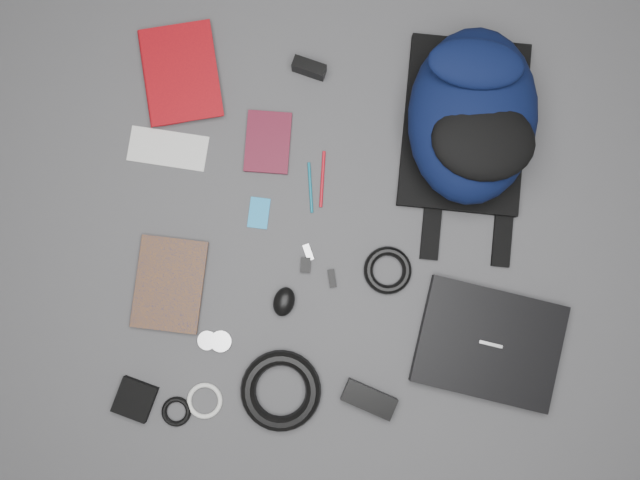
{
  "coord_description": "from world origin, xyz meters",
  "views": [
    {
      "loc": [
        -0.0,
        -0.11,
        1.63
      ],
      "look_at": [
        0.0,
        0.0,
        0.02
      ],
      "focal_mm": 35.0,
      "sensor_mm": 36.0,
      "label": 1
    }
  ],
  "objects_px": {
    "laptop": "(489,344)",
    "power_brick": "(369,399)",
    "comic_book": "(136,280)",
    "dvd_case": "(268,142)",
    "backpack": "(472,116)",
    "pouch": "(135,399)",
    "textbook_red": "(144,80)",
    "mouse": "(284,302)",
    "compact_camera": "(309,68)"
  },
  "relations": [
    {
      "from": "mouse",
      "to": "pouch",
      "type": "distance_m",
      "value": 0.46
    },
    {
      "from": "backpack",
      "to": "dvd_case",
      "type": "bearing_deg",
      "value": -169.33
    },
    {
      "from": "comic_book",
      "to": "dvd_case",
      "type": "relative_size",
      "value": 1.47
    },
    {
      "from": "backpack",
      "to": "comic_book",
      "type": "relative_size",
      "value": 2.07
    },
    {
      "from": "power_brick",
      "to": "comic_book",
      "type": "bearing_deg",
      "value": 176.71
    },
    {
      "from": "textbook_red",
      "to": "power_brick",
      "type": "xyz_separation_m",
      "value": [
        0.58,
        -0.84,
        0.0
      ]
    },
    {
      "from": "textbook_red",
      "to": "power_brick",
      "type": "relative_size",
      "value": 1.94
    },
    {
      "from": "compact_camera",
      "to": "pouch",
      "type": "xyz_separation_m",
      "value": [
        -0.46,
        -0.86,
        -0.01
      ]
    },
    {
      "from": "textbook_red",
      "to": "compact_camera",
      "type": "xyz_separation_m",
      "value": [
        0.44,
        0.02,
        0.01
      ]
    },
    {
      "from": "power_brick",
      "to": "pouch",
      "type": "bearing_deg",
      "value": -156.5
    },
    {
      "from": "laptop",
      "to": "mouse",
      "type": "relative_size",
      "value": 4.65
    },
    {
      "from": "compact_camera",
      "to": "mouse",
      "type": "relative_size",
      "value": 1.15
    },
    {
      "from": "textbook_red",
      "to": "laptop",
      "type": "bearing_deg",
      "value": -46.57
    },
    {
      "from": "dvd_case",
      "to": "power_brick",
      "type": "relative_size",
      "value": 1.21
    },
    {
      "from": "mouse",
      "to": "power_brick",
      "type": "distance_m",
      "value": 0.33
    },
    {
      "from": "laptop",
      "to": "backpack",
      "type": "bearing_deg",
      "value": 108.95
    },
    {
      "from": "comic_book",
      "to": "textbook_red",
      "type": "bearing_deg",
      "value": 95.37
    },
    {
      "from": "laptop",
      "to": "pouch",
      "type": "bearing_deg",
      "value": -157.58
    },
    {
      "from": "textbook_red",
      "to": "pouch",
      "type": "relative_size",
      "value": 2.81
    },
    {
      "from": "compact_camera",
      "to": "pouch",
      "type": "relative_size",
      "value": 0.94
    },
    {
      "from": "backpack",
      "to": "compact_camera",
      "type": "height_order",
      "value": "backpack"
    },
    {
      "from": "textbook_red",
      "to": "dvd_case",
      "type": "bearing_deg",
      "value": -35.87
    },
    {
      "from": "laptop",
      "to": "dvd_case",
      "type": "height_order",
      "value": "laptop"
    },
    {
      "from": "comic_book",
      "to": "pouch",
      "type": "bearing_deg",
      "value": -82.56
    },
    {
      "from": "power_brick",
      "to": "laptop",
      "type": "bearing_deg",
      "value": 47.96
    },
    {
      "from": "compact_camera",
      "to": "pouch",
      "type": "height_order",
      "value": "compact_camera"
    },
    {
      "from": "dvd_case",
      "to": "textbook_red",
      "type": "bearing_deg",
      "value": 157.26
    },
    {
      "from": "power_brick",
      "to": "pouch",
      "type": "relative_size",
      "value": 1.45
    },
    {
      "from": "mouse",
      "to": "power_brick",
      "type": "height_order",
      "value": "mouse"
    },
    {
      "from": "comic_book",
      "to": "pouch",
      "type": "height_order",
      "value": "pouch"
    },
    {
      "from": "dvd_case",
      "to": "mouse",
      "type": "height_order",
      "value": "mouse"
    },
    {
      "from": "compact_camera",
      "to": "dvd_case",
      "type": "bearing_deg",
      "value": -100.35
    },
    {
      "from": "mouse",
      "to": "comic_book",
      "type": "bearing_deg",
      "value": -172.69
    },
    {
      "from": "backpack",
      "to": "textbook_red",
      "type": "relative_size",
      "value": 1.9
    },
    {
      "from": "mouse",
      "to": "pouch",
      "type": "height_order",
      "value": "mouse"
    },
    {
      "from": "laptop",
      "to": "dvd_case",
      "type": "relative_size",
      "value": 2.18
    },
    {
      "from": "backpack",
      "to": "pouch",
      "type": "height_order",
      "value": "backpack"
    },
    {
      "from": "comic_book",
      "to": "compact_camera",
      "type": "distance_m",
      "value": 0.72
    },
    {
      "from": "compact_camera",
      "to": "power_brick",
      "type": "bearing_deg",
      "value": -60.75
    },
    {
      "from": "textbook_red",
      "to": "dvd_case",
      "type": "xyz_separation_m",
      "value": [
        0.33,
        -0.17,
        -0.01
      ]
    },
    {
      "from": "mouse",
      "to": "laptop",
      "type": "bearing_deg",
      "value": 3.99
    },
    {
      "from": "laptop",
      "to": "power_brick",
      "type": "xyz_separation_m",
      "value": [
        -0.31,
        -0.14,
        -0.0
      ]
    },
    {
      "from": "textbook_red",
      "to": "comic_book",
      "type": "bearing_deg",
      "value": -100.33
    },
    {
      "from": "comic_book",
      "to": "power_brick",
      "type": "xyz_separation_m",
      "value": [
        0.6,
        -0.31,
        0.01
      ]
    },
    {
      "from": "comic_book",
      "to": "pouch",
      "type": "distance_m",
      "value": 0.3
    },
    {
      "from": "mouse",
      "to": "compact_camera",
      "type": "bearing_deg",
      "value": 99.46
    },
    {
      "from": "laptop",
      "to": "mouse",
      "type": "height_order",
      "value": "mouse"
    },
    {
      "from": "backpack",
      "to": "laptop",
      "type": "xyz_separation_m",
      "value": [
        0.05,
        -0.57,
        -0.09
      ]
    },
    {
      "from": "textbook_red",
      "to": "pouch",
      "type": "xyz_separation_m",
      "value": [
        -0.02,
        -0.83,
        -0.0
      ]
    },
    {
      "from": "laptop",
      "to": "pouch",
      "type": "relative_size",
      "value": 3.82
    }
  ]
}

